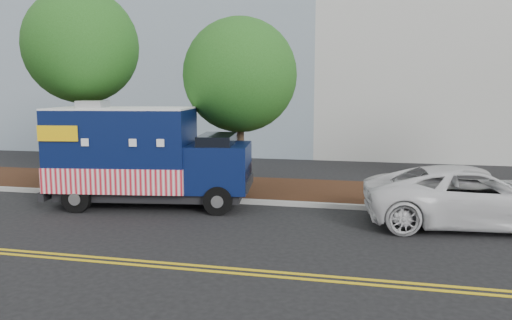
# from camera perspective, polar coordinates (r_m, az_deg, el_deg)

# --- Properties ---
(ground) EXTENTS (120.00, 120.00, 0.00)m
(ground) POSITION_cam_1_polar(r_m,az_deg,el_deg) (15.31, -6.07, -5.95)
(ground) COLOR black
(ground) RESTS_ON ground
(curb) EXTENTS (120.00, 0.18, 0.15)m
(curb) POSITION_cam_1_polar(r_m,az_deg,el_deg) (16.59, -4.51, -4.56)
(curb) COLOR #9E9E99
(curb) RESTS_ON ground
(mulch_strip) EXTENTS (120.00, 4.00, 0.15)m
(mulch_strip) POSITION_cam_1_polar(r_m,az_deg,el_deg) (18.56, -2.57, -3.19)
(mulch_strip) COLOR black
(mulch_strip) RESTS_ON ground
(centerline_near) EXTENTS (120.00, 0.10, 0.01)m
(centerline_near) POSITION_cam_1_polar(r_m,az_deg,el_deg) (11.37, -13.50, -11.11)
(centerline_near) COLOR gold
(centerline_near) RESTS_ON ground
(centerline_far) EXTENTS (120.00, 0.10, 0.01)m
(centerline_far) POSITION_cam_1_polar(r_m,az_deg,el_deg) (11.16, -14.08, -11.50)
(centerline_far) COLOR gold
(centerline_far) RESTS_ON ground
(tree_a) EXTENTS (4.18, 4.18, 7.36)m
(tree_a) POSITION_cam_1_polar(r_m,az_deg,el_deg) (19.87, -19.34, 12.14)
(tree_a) COLOR #38281C
(tree_a) RESTS_ON ground
(tree_b) EXTENTS (3.94, 3.94, 6.16)m
(tree_b) POSITION_cam_1_polar(r_m,az_deg,el_deg) (17.39, -1.84, 9.66)
(tree_b) COLOR #38281C
(tree_b) RESTS_ON ground
(sign_post) EXTENTS (0.06, 0.06, 2.40)m
(sign_post) POSITION_cam_1_polar(r_m,az_deg,el_deg) (17.48, -11.43, -0.30)
(sign_post) COLOR #473828
(sign_post) RESTS_ON ground
(food_truck) EXTENTS (6.62, 3.26, 3.35)m
(food_truck) POSITION_cam_1_polar(r_m,az_deg,el_deg) (16.26, -13.04, 0.15)
(food_truck) COLOR black
(food_truck) RESTS_ON ground
(white_car) EXTENTS (6.07, 3.26, 1.62)m
(white_car) POSITION_cam_1_polar(r_m,az_deg,el_deg) (14.78, 23.62, -3.88)
(white_car) COLOR silver
(white_car) RESTS_ON ground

